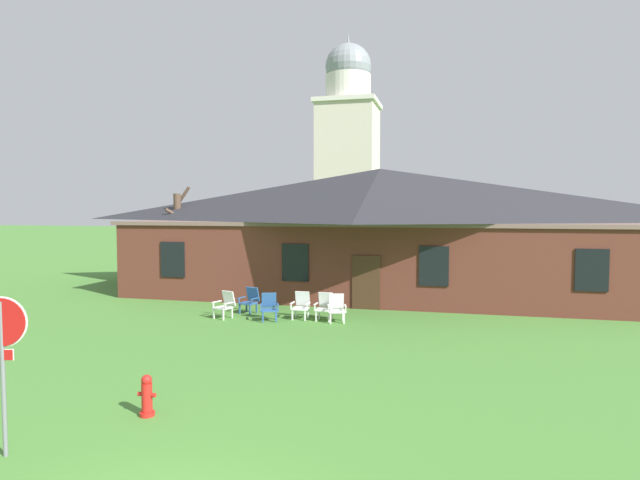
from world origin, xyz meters
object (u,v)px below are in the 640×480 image
stop_sign (2,344)px  lawn_chair_near_door (250,300)px  lawn_chair_middle (301,305)px  lawn_chair_right_end (325,306)px  lawn_chair_far_side (337,307)px  lawn_chair_left_end (269,306)px  fire_hydrant (147,396)px  lawn_chair_by_porch (225,304)px

stop_sign → lawn_chair_near_door: bearing=92.5°
lawn_chair_middle → lawn_chair_right_end: size_ratio=1.00×
lawn_chair_near_door → lawn_chair_far_side: bearing=-11.9°
lawn_chair_left_end → fire_hydrant: bearing=-85.9°
lawn_chair_left_end → lawn_chair_middle: 1.15m
lawn_chair_by_porch → lawn_chair_right_end: size_ratio=1.00×
lawn_chair_right_end → lawn_chair_left_end: bearing=-163.3°
lawn_chair_right_end → lawn_chair_far_side: same height
lawn_chair_by_porch → lawn_chair_near_door: 1.20m
stop_sign → lawn_chair_far_side: size_ratio=2.66×
lawn_chair_left_end → fire_hydrant: 8.74m
lawn_chair_far_side → fire_hydrant: (-1.70, -9.10, -0.12)m
lawn_chair_middle → lawn_chair_left_end: bearing=-150.5°
lawn_chair_near_door → lawn_chair_far_side: same height
lawn_chair_near_door → fire_hydrant: (1.79, -9.83, -0.12)m
lawn_chair_near_door → lawn_chair_middle: bearing=-14.3°
lawn_chair_far_side → fire_hydrant: lawn_chair_far_side is taller
lawn_chair_left_end → lawn_chair_middle: bearing=29.5°
lawn_chair_near_door → lawn_chair_left_end: size_ratio=1.00×
fire_hydrant → stop_sign: bearing=-122.3°
stop_sign → fire_hydrant: stop_sign is taller
lawn_chair_near_door → fire_hydrant: bearing=-79.7°
lawn_chair_left_end → lawn_chair_far_side: (2.33, 0.38, 0.00)m
lawn_chair_near_door → lawn_chair_left_end: same height
stop_sign → lawn_chair_by_porch: size_ratio=2.66×
lawn_chair_near_door → lawn_chair_far_side: 3.57m
lawn_chair_near_door → stop_sign: bearing=-87.5°
lawn_chair_by_porch → lawn_chair_middle: same height
lawn_chair_near_door → lawn_chair_middle: 2.23m
lawn_chair_near_door → lawn_chair_middle: (2.16, -0.55, 0.00)m
stop_sign → lawn_chair_by_porch: bearing=95.6°
fire_hydrant → lawn_chair_right_end: bearing=82.4°
lawn_chair_near_door → fire_hydrant: size_ratio=1.21×
lawn_chair_far_side → lawn_chair_right_end: bearing=159.2°
lawn_chair_by_porch → lawn_chair_far_side: same height
lawn_chair_middle → lawn_chair_far_side: bearing=-7.9°
lawn_chair_by_porch → lawn_chair_left_end: size_ratio=1.00×
stop_sign → lawn_chair_middle: bearing=81.7°
stop_sign → lawn_chair_far_side: 11.56m
lawn_chair_near_door → lawn_chair_right_end: size_ratio=1.00×
lawn_chair_left_end → lawn_chair_near_door: bearing=135.9°
lawn_chair_middle → fire_hydrant: (-0.37, -9.28, -0.12)m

